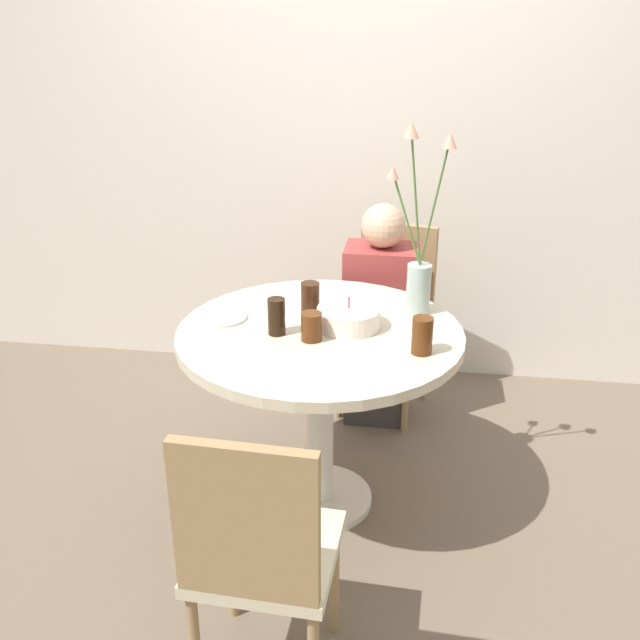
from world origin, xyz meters
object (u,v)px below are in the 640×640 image
object	(u,v)px
drink_glass_3	(311,327)
side_plate	(221,317)
chair_right_flank	(390,308)
birthday_cake	(349,318)
drink_glass_1	(276,317)
drink_glass_2	(422,336)
person_woman	(380,322)
drink_glass_0	(310,298)
chair_near_front	(258,549)
flower_vase	(419,259)

from	to	relation	value
drink_glass_3	side_plate	bearing A→B (deg)	159.17
drink_glass_3	chair_right_flank	bearing A→B (deg)	75.99
birthday_cake	side_plate	world-z (taller)	birthday_cake
drink_glass_1	drink_glass_2	size ratio (longest dim) A/B	1.04
drink_glass_2	person_woman	world-z (taller)	person_woman
drink_glass_2	person_woman	distance (m)	0.94
birthday_cake	person_woman	xyz separation A→B (m)	(0.08, 0.67, -0.31)
chair_right_flank	side_plate	world-z (taller)	chair_right_flank
side_plate	drink_glass_2	world-z (taller)	drink_glass_2
drink_glass_0	drink_glass_1	distance (m)	0.23
chair_right_flank	drink_glass_2	distance (m)	1.07
drink_glass_0	drink_glass_3	xyz separation A→B (m)	(0.04, -0.24, -0.01)
birthday_cake	drink_glass_3	bearing A→B (deg)	-131.94
chair_near_front	drink_glass_1	size ratio (longest dim) A/B	6.72
chair_right_flank	side_plate	distance (m)	1.05
drink_glass_3	drink_glass_0	bearing A→B (deg)	100.11
flower_vase	person_woman	distance (m)	0.72
drink_glass_1	person_woman	xyz separation A→B (m)	(0.33, 0.77, -0.34)
drink_glass_0	drink_glass_2	world-z (taller)	drink_glass_2
chair_right_flank	birthday_cake	bearing A→B (deg)	-83.95
side_plate	drink_glass_2	size ratio (longest dim) A/B	1.50
chair_right_flank	drink_glass_0	distance (m)	0.83
birthday_cake	flower_vase	world-z (taller)	flower_vase
chair_near_front	drink_glass_2	distance (m)	0.92
side_plate	drink_glass_1	world-z (taller)	drink_glass_1
drink_glass_0	drink_glass_3	size ratio (longest dim) A/B	1.22
chair_near_front	person_woman	xyz separation A→B (m)	(0.22, 1.61, -0.01)
chair_right_flank	drink_glass_2	world-z (taller)	chair_right_flank
chair_right_flank	drink_glass_2	size ratio (longest dim) A/B	6.99
drink_glass_0	drink_glass_2	distance (m)	0.52
birthday_cake	side_plate	distance (m)	0.49
chair_near_front	drink_glass_3	distance (m)	0.86
birthday_cake	person_woman	size ratio (longest dim) A/B	0.22
chair_near_front	drink_glass_1	world-z (taller)	chair_near_front
drink_glass_1	drink_glass_2	bearing A→B (deg)	-8.92
drink_glass_3	person_woman	world-z (taller)	person_woman
birthday_cake	person_woman	bearing A→B (deg)	83.18
chair_right_flank	person_woman	xyz separation A→B (m)	(-0.04, -0.15, -0.01)
side_plate	drink_glass_1	bearing A→B (deg)	-24.36
drink_glass_0	drink_glass_1	xyz separation A→B (m)	(-0.09, -0.21, 0.01)
chair_near_front	drink_glass_3	size ratio (longest dim) A/B	8.89
person_woman	drink_glass_2	bearing A→B (deg)	-77.23
birthday_cake	side_plate	size ratio (longest dim) A/B	1.20
chair_right_flank	person_woman	distance (m)	0.16
drink_glass_2	person_woman	size ratio (longest dim) A/B	0.12
side_plate	chair_right_flank	bearing A→B (deg)	53.06
drink_glass_2	chair_right_flank	bearing A→B (deg)	98.69
chair_near_front	drink_glass_0	size ratio (longest dim) A/B	7.30
chair_right_flank	chair_near_front	xyz separation A→B (m)	(-0.26, -1.76, 0.00)
side_plate	chair_near_front	bearing A→B (deg)	-69.55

